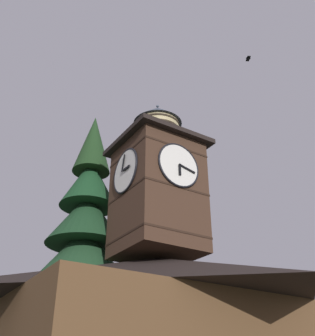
{
  "coord_description": "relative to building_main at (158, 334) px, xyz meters",
  "views": [
    {
      "loc": [
        11.71,
        14.97,
        1.35
      ],
      "look_at": [
        1.49,
        -1.04,
        11.58
      ],
      "focal_mm": 44.2,
      "sensor_mm": 36.0,
      "label": 1
    }
  ],
  "objects": [
    {
      "name": "building_main",
      "position": [
        0.0,
        0.0,
        0.0
      ],
      "size": [
        14.1,
        12.25,
        6.83
      ],
      "color": "brown",
      "rests_on": "ground_plane"
    },
    {
      "name": "moon",
      "position": [
        -17.91,
        -35.4,
        13.29
      ],
      "size": [
        2.4,
        2.4,
        2.4
      ],
      "color": "silver"
    },
    {
      "name": "flying_bird_low",
      "position": [
        -4.77,
        2.92,
        15.92
      ],
      "size": [
        0.4,
        0.51,
        0.16
      ],
      "color": "black"
    },
    {
      "name": "clock_tower",
      "position": [
        0.16,
        0.21,
        7.15
      ],
      "size": [
        4.36,
        4.36,
        8.74
      ],
      "color": "#422B1E",
      "rests_on": "building_main"
    },
    {
      "name": "pine_tree_behind",
      "position": [
        2.17,
        -3.83,
        2.67
      ],
      "size": [
        7.23,
        7.23,
        16.35
      ],
      "color": "#473323",
      "rests_on": "ground_plane"
    }
  ]
}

